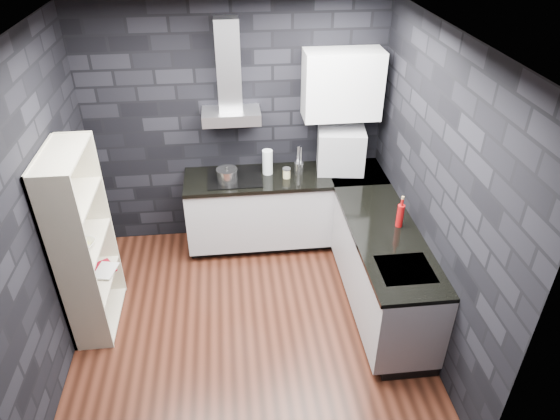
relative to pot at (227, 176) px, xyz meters
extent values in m
plane|color=#451F15|center=(0.13, -1.22, -0.98)|extent=(3.20, 3.20, 0.00)
plane|color=white|center=(0.13, -1.22, 1.72)|extent=(3.20, 3.20, 0.00)
cube|color=black|center=(0.13, 0.41, 0.37)|extent=(3.20, 0.05, 2.70)
cube|color=black|center=(0.13, -2.84, 0.37)|extent=(3.20, 0.05, 2.70)
cube|color=black|center=(-1.49, -1.22, 0.37)|extent=(0.05, 3.20, 2.70)
cube|color=black|center=(1.76, -1.22, 0.37)|extent=(0.05, 3.20, 2.70)
cube|color=black|center=(0.63, 0.12, -0.93)|extent=(2.18, 0.50, 0.10)
cube|color=black|center=(1.47, -1.12, -0.93)|extent=(0.50, 1.78, 0.10)
cube|color=#B5B4B9|center=(0.63, 0.08, -0.50)|extent=(2.20, 0.60, 0.76)
cube|color=#B5B4B9|center=(1.43, -1.12, -0.50)|extent=(0.60, 1.80, 0.76)
cube|color=black|center=(0.63, 0.07, -0.10)|extent=(2.20, 0.62, 0.04)
cube|color=black|center=(1.42, -1.12, -0.10)|extent=(0.62, 1.80, 0.04)
cube|color=black|center=(1.43, 0.08, -0.10)|extent=(0.62, 0.62, 0.04)
cube|color=silver|center=(0.08, 0.21, 0.58)|extent=(0.60, 0.34, 0.12)
cube|color=silver|center=(0.08, 0.28, 1.09)|extent=(0.24, 0.20, 0.90)
cube|color=white|center=(1.23, 0.21, 0.87)|extent=(0.80, 0.35, 0.70)
cube|color=black|center=(0.08, 0.08, -0.07)|extent=(0.58, 0.50, 0.01)
cube|color=silver|center=(1.43, -1.62, -0.08)|extent=(0.44, 0.40, 0.01)
cylinder|color=silver|center=(0.00, 0.00, 0.00)|extent=(0.28, 0.28, 0.13)
cylinder|color=white|center=(0.44, 0.15, 0.06)|extent=(0.13, 0.13, 0.28)
cylinder|color=beige|center=(0.64, 0.02, -0.03)|extent=(0.08, 0.08, 0.10)
cylinder|color=silver|center=(0.78, 0.11, -0.01)|extent=(0.13, 0.13, 0.13)
cube|color=#A1A2A8|center=(1.25, 0.15, 0.15)|extent=(0.55, 0.46, 0.50)
cylinder|color=maroon|center=(1.57, -1.00, 0.04)|extent=(0.08, 0.08, 0.22)
cube|color=beige|center=(-1.29, -0.98, -0.08)|extent=(0.57, 0.87, 1.80)
imported|color=silver|center=(-1.29, -1.04, -0.04)|extent=(0.29, 0.29, 0.06)
imported|color=maroon|center=(-1.31, -0.83, -0.40)|extent=(0.16, 0.12, 0.24)
imported|color=#B2B2B2|center=(-1.29, -0.83, -0.38)|extent=(0.18, 0.06, 0.25)
camera|label=1|loc=(0.05, -4.68, 2.57)|focal=32.00mm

